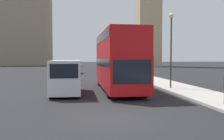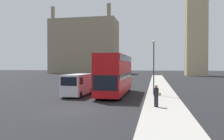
% 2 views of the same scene
% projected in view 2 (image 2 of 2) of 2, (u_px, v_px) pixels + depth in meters
% --- Properties ---
extents(ground_plane, '(300.00, 300.00, 0.00)m').
position_uv_depth(ground_plane, '(74.00, 109.00, 16.19)').
color(ground_plane, black).
extents(sidewalk_strip, '(3.19, 120.00, 0.15)m').
position_uv_depth(sidewalk_strip, '(165.00, 112.00, 14.91)').
color(sidewalk_strip, '#ADA89E').
rests_on(sidewalk_strip, ground_plane).
extents(building_block_distant, '(29.41, 13.79, 29.24)m').
position_uv_depth(building_block_distant, '(85.00, 47.00, 98.89)').
color(building_block_distant, gray).
rests_on(building_block_distant, ground_plane).
extents(red_double_decker_bus, '(2.56, 10.10, 4.39)m').
position_uv_depth(red_double_decker_bus, '(115.00, 73.00, 24.24)').
color(red_double_decker_bus, '#B71114').
rests_on(red_double_decker_bus, ground_plane).
extents(white_van, '(1.97, 5.26, 2.32)m').
position_uv_depth(white_van, '(78.00, 84.00, 23.57)').
color(white_van, silver).
rests_on(white_van, ground_plane).
extents(pedestrian, '(0.53, 0.37, 1.65)m').
position_uv_depth(pedestrian, '(156.00, 96.00, 16.34)').
color(pedestrian, '#23232D').
rests_on(pedestrian, sidewalk_strip).
extents(street_lamp, '(0.36, 0.36, 5.84)m').
position_uv_depth(street_lamp, '(154.00, 59.00, 23.35)').
color(street_lamp, '#38383D').
rests_on(street_lamp, sidewalk_strip).
extents(parked_sedan, '(1.79, 4.44, 1.63)m').
position_uv_depth(parked_sedan, '(117.00, 78.00, 46.17)').
color(parked_sedan, silver).
rests_on(parked_sedan, ground_plane).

